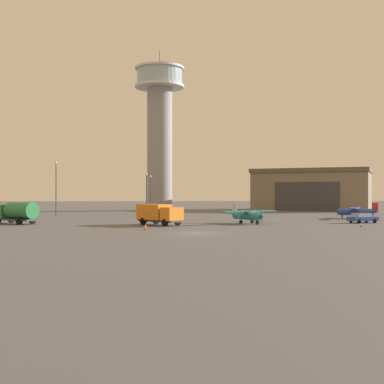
# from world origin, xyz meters

# --- Properties ---
(ground_plane) EXTENTS (400.00, 400.00, 0.00)m
(ground_plane) POSITION_xyz_m (0.00, 0.00, 0.00)
(ground_plane) COLOR #545456
(control_tower) EXTENTS (11.96, 11.96, 38.75)m
(control_tower) POSITION_xyz_m (-5.80, 69.17, 21.18)
(control_tower) COLOR gray
(control_tower) RESTS_ON ground_plane
(hangar) EXTENTS (32.25, 27.09, 10.08)m
(hangar) POSITION_xyz_m (31.87, 69.69, 5.06)
(hangar) COLOR #7A6B56
(hangar) RESTS_ON ground_plane
(airplane_blue) EXTENTS (6.92, 8.68, 2.66)m
(airplane_blue) POSITION_xyz_m (27.88, 29.13, 1.24)
(airplane_blue) COLOR #2847A8
(airplane_blue) RESTS_ON ground_plane
(airplane_teal) EXTENTS (8.40, 6.75, 2.65)m
(airplane_teal) POSITION_xyz_m (7.68, 16.13, 1.23)
(airplane_teal) COLOR teal
(airplane_teal) RESTS_ON ground_plane
(truck_fuel_tanker_green) EXTENTS (7.02, 5.89, 3.04)m
(truck_fuel_tanker_green) POSITION_xyz_m (-24.15, 16.81, 1.69)
(truck_fuel_tanker_green) COLOR #38383D
(truck_fuel_tanker_green) RESTS_ON ground_plane
(truck_box_orange) EXTENTS (6.36, 6.45, 2.76)m
(truck_box_orange) POSITION_xyz_m (-4.47, 13.27, 1.57)
(truck_box_orange) COLOR #38383D
(truck_box_orange) RESTS_ON ground_plane
(car_blue) EXTENTS (4.63, 3.24, 1.37)m
(car_blue) POSITION_xyz_m (24.34, 17.18, 0.74)
(car_blue) COLOR #2847A8
(car_blue) RESTS_ON ground_plane
(light_post_west) EXTENTS (0.44, 0.44, 8.05)m
(light_post_west) POSITION_xyz_m (-7.66, 43.43, 4.84)
(light_post_west) COLOR #38383D
(light_post_west) RESTS_ON ground_plane
(light_post_east) EXTENTS (0.44, 0.44, 7.74)m
(light_post_east) POSITION_xyz_m (-7.02, 45.95, 4.67)
(light_post_east) COLOR #38383D
(light_post_east) RESTS_ON ground_plane
(light_post_north) EXTENTS (0.44, 0.44, 10.02)m
(light_post_north) POSITION_xyz_m (-24.15, 40.30, 5.87)
(light_post_north) COLOR #38383D
(light_post_north) RESTS_ON ground_plane
(traffic_cone_near_left) EXTENTS (0.36, 0.36, 0.69)m
(traffic_cone_near_left) POSITION_xyz_m (-5.83, 5.66, 0.34)
(traffic_cone_near_left) COLOR black
(traffic_cone_near_left) RESTS_ON ground_plane
(traffic_cone_near_right) EXTENTS (0.36, 0.36, 0.55)m
(traffic_cone_near_right) POSITION_xyz_m (21.16, 9.27, 0.27)
(traffic_cone_near_right) COLOR black
(traffic_cone_near_right) RESTS_ON ground_plane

